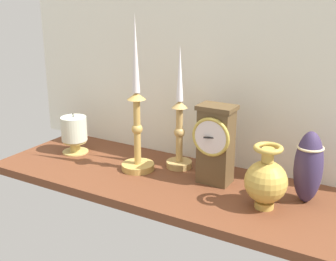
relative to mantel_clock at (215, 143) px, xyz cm
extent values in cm
cube|color=brown|center=(-13.49, -4.15, -12.42)|extent=(100.00, 36.00, 2.40)
cube|color=silver|center=(-13.49, 14.35, 21.28)|extent=(120.00, 2.00, 65.00)
cube|color=brown|center=(0.00, 0.37, -1.06)|extent=(8.65, 6.11, 20.33)
cube|color=brown|center=(0.00, 0.37, 9.71)|extent=(9.69, 6.85, 1.20)
torus|color=gold|center=(0.00, -3.09, 2.65)|extent=(10.51, 0.96, 10.51)
cylinder|color=silver|center=(0.00, -3.19, 2.65)|extent=(8.79, 0.40, 8.79)
cube|color=black|center=(0.00, -3.49, 2.65)|extent=(3.29, 1.92, 0.30)
cylinder|color=tan|center=(-22.93, -2.87, -10.32)|extent=(9.53, 9.53, 1.80)
cylinder|color=tan|center=(-22.93, -2.87, 0.15)|extent=(1.95, 1.95, 19.13)
sphere|color=tan|center=(-22.93, -2.87, 1.10)|extent=(3.12, 3.12, 3.12)
cone|color=tan|center=(-22.93, -2.87, 10.71)|extent=(5.20, 5.20, 2.00)
cone|color=silver|center=(-22.93, -2.87, 22.31)|extent=(2.15, 2.15, 21.20)
cylinder|color=tan|center=(-13.69, 4.79, -10.32)|extent=(7.57, 7.57, 1.80)
cylinder|color=tan|center=(-13.69, 4.79, -1.29)|extent=(1.97, 1.97, 16.25)
sphere|color=tan|center=(-13.69, 4.79, -0.48)|extent=(3.14, 3.14, 3.14)
cone|color=tan|center=(-13.69, 4.79, 7.83)|extent=(4.59, 4.59, 2.00)
cone|color=white|center=(-13.69, 4.79, 16.72)|extent=(2.02, 2.02, 15.78)
cylinder|color=gold|center=(16.45, -7.12, -10.42)|extent=(4.61, 4.61, 1.60)
sphere|color=gold|center=(16.45, -7.12, -4.50)|extent=(10.25, 10.25, 10.25)
cylinder|color=gold|center=(16.45, -7.12, 2.29)|extent=(2.87, 2.87, 3.33)
torus|color=gold|center=(16.45, -7.12, 3.96)|extent=(6.89, 6.89, 1.24)
cylinder|color=tan|center=(-48.23, -1.27, -9.34)|extent=(3.29, 3.29, 3.75)
cylinder|color=tan|center=(-48.23, -1.27, -10.82)|extent=(8.23, 8.23, 0.80)
cylinder|color=tan|center=(-48.23, -1.27, -7.47)|extent=(7.40, 7.40, 0.60)
cylinder|color=beige|center=(-48.23, -1.27, -3.27)|extent=(8.10, 8.10, 7.60)
cylinder|color=black|center=(-48.23, -1.27, 1.13)|extent=(0.30, 0.30, 1.20)
ellipsoid|color=#362949|center=(24.13, 1.13, -2.13)|extent=(6.92, 6.92, 18.18)
torus|color=#CCB78C|center=(24.13, 1.13, 2.96)|extent=(6.48, 6.48, 0.60)
camera|label=1|loc=(44.69, -101.18, 38.95)|focal=47.26mm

